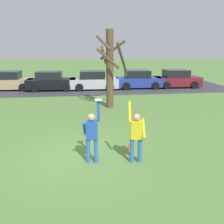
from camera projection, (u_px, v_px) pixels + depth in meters
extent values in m
plane|color=#567F3D|center=(82.00, 156.00, 8.39)|extent=(120.00, 120.00, 0.00)
cylinder|color=#3366B7|center=(88.00, 151.00, 7.84)|extent=(0.14, 0.14, 0.82)
cylinder|color=#3366B7|center=(96.00, 151.00, 7.84)|extent=(0.14, 0.14, 0.82)
cube|color=#234CB2|center=(92.00, 130.00, 7.66)|extent=(0.38, 0.26, 0.60)
sphere|color=tan|center=(91.00, 117.00, 7.54)|extent=(0.23, 0.23, 0.23)
cylinder|color=#234CB2|center=(84.00, 129.00, 7.64)|extent=(0.14, 0.49, 0.57)
cylinder|color=#234CB2|center=(98.00, 111.00, 7.49)|extent=(0.09, 0.09, 0.66)
cylinder|color=#3366B7|center=(140.00, 150.00, 7.85)|extent=(0.14, 0.14, 0.82)
cylinder|color=#3366B7|center=(132.00, 150.00, 7.85)|extent=(0.14, 0.14, 0.82)
cube|color=gold|center=(136.00, 130.00, 7.66)|extent=(0.38, 0.26, 0.60)
sphere|color=tan|center=(137.00, 117.00, 7.55)|extent=(0.23, 0.23, 0.23)
cylinder|color=gold|center=(144.00, 128.00, 7.65)|extent=(0.14, 0.49, 0.57)
cylinder|color=gold|center=(130.00, 112.00, 7.50)|extent=(0.12, 0.36, 0.64)
cylinder|color=white|center=(98.00, 100.00, 7.40)|extent=(0.24, 0.24, 0.02)
cube|color=tan|center=(10.00, 83.00, 20.77)|extent=(4.12, 1.86, 0.80)
cube|color=black|center=(7.00, 75.00, 20.56)|extent=(2.12, 1.67, 0.64)
cylinder|color=black|center=(28.00, 84.00, 21.84)|extent=(0.66, 0.23, 0.66)
cylinder|color=black|center=(23.00, 87.00, 20.09)|extent=(0.66, 0.23, 0.66)
cube|color=black|center=(52.00, 84.00, 20.64)|extent=(4.12, 1.86, 0.80)
cube|color=black|center=(49.00, 75.00, 20.43)|extent=(2.12, 1.67, 0.64)
cylinder|color=black|center=(68.00, 84.00, 21.70)|extent=(0.66, 0.23, 0.66)
cylinder|color=black|center=(66.00, 88.00, 19.96)|extent=(0.66, 0.23, 0.66)
cylinder|color=black|center=(39.00, 85.00, 21.44)|extent=(0.66, 0.23, 0.66)
cylinder|color=black|center=(35.00, 88.00, 19.69)|extent=(0.66, 0.23, 0.66)
cube|color=#BCBCC1|center=(94.00, 83.00, 21.02)|extent=(4.12, 1.86, 0.80)
cube|color=black|center=(92.00, 75.00, 20.81)|extent=(2.12, 1.67, 0.64)
cylinder|color=black|center=(108.00, 84.00, 22.09)|extent=(0.66, 0.23, 0.66)
cylinder|color=black|center=(110.00, 87.00, 20.34)|extent=(0.66, 0.23, 0.66)
cylinder|color=black|center=(80.00, 84.00, 21.82)|extent=(0.66, 0.23, 0.66)
cylinder|color=black|center=(79.00, 87.00, 20.07)|extent=(0.66, 0.23, 0.66)
cube|color=#233893|center=(139.00, 82.00, 21.63)|extent=(4.12, 1.86, 0.80)
cube|color=black|center=(137.00, 74.00, 21.42)|extent=(2.12, 1.67, 0.64)
cylinder|color=black|center=(150.00, 83.00, 22.70)|extent=(0.66, 0.23, 0.66)
cylinder|color=black|center=(155.00, 86.00, 20.95)|extent=(0.66, 0.23, 0.66)
cylinder|color=black|center=(123.00, 83.00, 22.43)|extent=(0.66, 0.23, 0.66)
cylinder|color=black|center=(126.00, 86.00, 20.68)|extent=(0.66, 0.23, 0.66)
cube|color=maroon|center=(177.00, 81.00, 22.03)|extent=(4.12, 1.86, 0.80)
cube|color=black|center=(176.00, 73.00, 21.82)|extent=(2.12, 1.67, 0.64)
cylinder|color=black|center=(186.00, 82.00, 23.09)|extent=(0.66, 0.23, 0.66)
cylinder|color=black|center=(195.00, 85.00, 21.35)|extent=(0.66, 0.23, 0.66)
cylinder|color=black|center=(160.00, 82.00, 22.83)|extent=(0.66, 0.23, 0.66)
cylinder|color=black|center=(167.00, 85.00, 21.08)|extent=(0.66, 0.23, 0.66)
cube|color=#38383D|center=(96.00, 88.00, 21.54)|extent=(24.06, 6.40, 0.01)
cylinder|color=brown|center=(110.00, 70.00, 14.41)|extent=(0.44, 0.44, 4.61)
cylinder|color=brown|center=(104.00, 55.00, 14.05)|extent=(0.35, 0.87, 1.06)
cylinder|color=brown|center=(108.00, 58.00, 13.63)|extent=(1.35, 0.51, 1.20)
cylinder|color=brown|center=(113.00, 50.00, 14.82)|extent=(1.56, 0.70, 1.21)
cylinder|color=brown|center=(103.00, 43.00, 13.63)|extent=(0.85, 0.96, 0.88)
cylinder|color=brown|center=(122.00, 58.00, 13.94)|extent=(0.96, 1.51, 1.83)
cone|color=orange|center=(130.00, 146.00, 8.85)|extent=(0.26, 0.26, 0.32)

